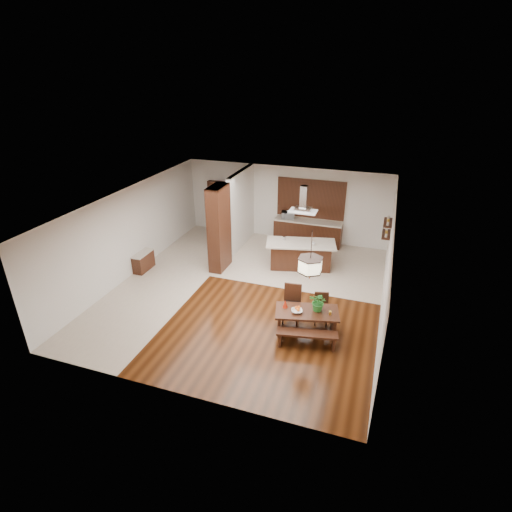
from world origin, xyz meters
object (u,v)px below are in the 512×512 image
(dining_table, at_px, (307,317))
(pendant_lantern, at_px, (311,256))
(dining_chair_right, at_px, (321,309))
(range_hood, at_px, (304,199))
(dining_bench, at_px, (307,340))
(foliage_plant, at_px, (319,302))
(hallway_console, at_px, (143,261))
(microwave, at_px, (288,215))
(fruit_bowl, at_px, (297,311))
(dining_chair_left, at_px, (291,304))
(kitchen_island, at_px, (301,255))
(island_cup, at_px, (313,244))

(dining_table, height_order, pendant_lantern, pendant_lantern)
(dining_chair_right, distance_m, range_hood, 3.87)
(dining_bench, xyz_separation_m, foliage_plant, (0.13, 0.67, 0.71))
(hallway_console, xyz_separation_m, dining_chair_right, (6.28, -1.14, 0.11))
(pendant_lantern, bearing_deg, foliage_plant, 22.63)
(hallway_console, xyz_separation_m, pendant_lantern, (6.00, -1.71, 1.93))
(foliage_plant, height_order, microwave, microwave)
(dining_table, distance_m, dining_chair_right, 0.64)
(hallway_console, xyz_separation_m, fruit_bowl, (5.77, -1.84, 0.39))
(dining_chair_left, xyz_separation_m, kitchen_island, (-0.48, 3.22, -0.04))
(dining_bench, distance_m, fruit_bowl, 0.75)
(pendant_lantern, distance_m, foliage_plant, 1.35)
(hallway_console, bearing_deg, foliage_plant, -14.32)
(dining_table, xyz_separation_m, island_cup, (-0.56, 3.48, 0.52))
(dining_bench, distance_m, dining_chair_right, 1.16)
(dining_table, xyz_separation_m, range_hood, (-0.99, 3.61, 1.97))
(dining_chair_left, distance_m, range_hood, 3.79)
(dining_table, distance_m, dining_chair_left, 0.63)
(foliage_plant, distance_m, island_cup, 3.47)
(foliage_plant, height_order, island_cup, foliage_plant)
(pendant_lantern, relative_size, microwave, 2.66)
(hallway_console, distance_m, pendant_lantern, 6.53)
(fruit_bowl, relative_size, kitchen_island, 0.11)
(pendant_lantern, bearing_deg, kitchen_island, 105.36)
(dining_table, distance_m, fruit_bowl, 0.34)
(foliage_plant, distance_m, microwave, 6.03)
(dining_table, relative_size, dining_chair_right, 2.04)
(hallway_console, relative_size, microwave, 1.78)
(dining_bench, relative_size, range_hood, 1.68)
(dining_table, bearing_deg, dining_chair_right, 64.31)
(dining_bench, bearing_deg, kitchen_island, 105.13)
(microwave, bearing_deg, kitchen_island, -78.23)
(foliage_plant, relative_size, kitchen_island, 0.20)
(dining_table, distance_m, foliage_plant, 0.52)
(hallway_console, height_order, dining_chair_right, dining_chair_right)
(pendant_lantern, bearing_deg, dining_table, 0.00)
(dining_chair_left, bearing_deg, foliage_plant, -25.37)
(foliage_plant, bearing_deg, hallway_console, 165.68)
(hallway_console, distance_m, dining_chair_left, 5.66)
(dining_table, height_order, microwave, microwave)
(kitchen_island, height_order, island_cup, island_cup)
(range_hood, bearing_deg, pendant_lantern, -74.65)
(fruit_bowl, relative_size, island_cup, 2.09)
(foliage_plant, xyz_separation_m, range_hood, (-1.25, 3.50, 1.54))
(dining_chair_right, height_order, fruit_bowl, dining_chair_right)
(dining_chair_left, bearing_deg, kitchen_island, 92.62)
(hallway_console, relative_size, dining_table, 0.50)
(dining_table, bearing_deg, kitchen_island, 105.36)
(dining_chair_left, relative_size, dining_chair_right, 1.24)
(hallway_console, relative_size, dining_bench, 0.58)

